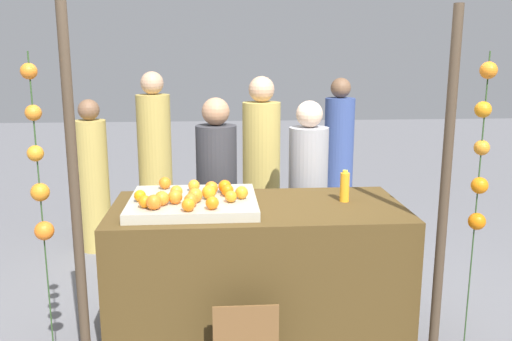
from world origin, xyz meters
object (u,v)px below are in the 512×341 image
(orange_1, at_px, (195,195))
(vendor_left, at_px, (217,205))
(stall_counter, at_px, (258,273))
(orange_0, at_px, (231,196))
(juice_bottle, at_px, (345,187))
(vendor_right, at_px, (308,204))

(orange_1, xyz_separation_m, vendor_left, (0.13, 0.85, -0.31))
(stall_counter, relative_size, orange_0, 25.35)
(stall_counter, bearing_deg, orange_1, -164.74)
(orange_0, distance_m, juice_bottle, 0.78)
(stall_counter, relative_size, vendor_left, 1.20)
(orange_0, bearing_deg, orange_1, 176.93)
(orange_0, xyz_separation_m, orange_1, (-0.22, 0.01, 0.01))
(orange_1, height_order, vendor_right, vendor_right)
(juice_bottle, bearing_deg, stall_counter, -173.97)
(orange_0, relative_size, vendor_left, 0.05)
(orange_0, xyz_separation_m, juice_bottle, (0.76, 0.18, 0.00))
(juice_bottle, relative_size, vendor_right, 0.14)
(vendor_left, relative_size, vendor_right, 1.02)
(orange_1, relative_size, juice_bottle, 0.43)
(stall_counter, relative_size, juice_bottle, 8.92)
(orange_1, xyz_separation_m, juice_bottle, (0.98, 0.17, -0.01))
(stall_counter, height_order, vendor_right, vendor_right)
(orange_0, relative_size, orange_1, 0.81)
(vendor_right, bearing_deg, stall_counter, -121.00)
(juice_bottle, distance_m, vendor_right, 0.78)
(stall_counter, xyz_separation_m, vendor_right, (0.46, 0.76, 0.25))
(vendor_left, xyz_separation_m, vendor_right, (0.72, 0.02, -0.01))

